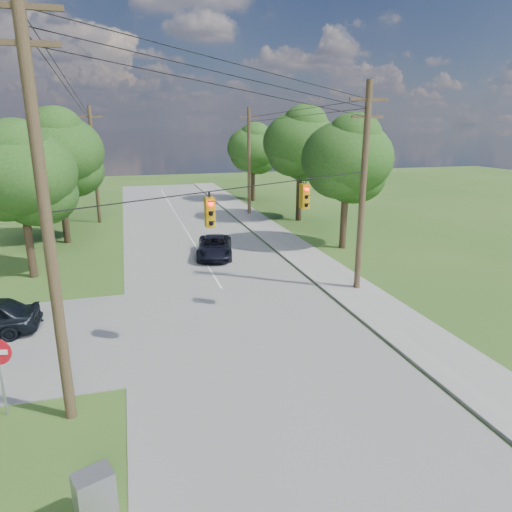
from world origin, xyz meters
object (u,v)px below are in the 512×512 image
object	(u,v)px
pole_ne	(363,186)
control_cabinet	(95,502)
pole_north_e	(249,161)
pole_north_w	(95,164)
pole_sw	(45,212)
car_main_north	(215,247)

from	to	relation	value
pole_ne	control_cabinet	bearing A→B (deg)	-136.24
pole_ne	pole_north_e	distance (m)	22.00
pole_north_w	pole_north_e	bearing A→B (deg)	0.00
pole_north_e	control_cabinet	world-z (taller)	pole_north_e
pole_sw	car_main_north	world-z (taller)	pole_sw
pole_north_e	pole_sw	bearing A→B (deg)	-114.52
pole_sw	pole_north_w	world-z (taller)	pole_sw
pole_sw	pole_north_e	distance (m)	32.55
pole_sw	pole_ne	world-z (taller)	pole_sw
pole_ne	pole_north_e	size ratio (longest dim) A/B	1.05
pole_ne	pole_north_e	bearing A→B (deg)	90.00
pole_sw	pole_ne	distance (m)	15.51
pole_ne	pole_north_w	bearing A→B (deg)	122.29
pole_north_w	car_main_north	distance (m)	16.49
pole_sw	pole_ne	xyz separation A→B (m)	(13.50, 7.60, -0.76)
pole_north_w	control_cabinet	distance (m)	34.31
pole_sw	pole_north_e	size ratio (longest dim) A/B	1.20
pole_north_e	pole_north_w	xyz separation A→B (m)	(-13.90, 0.00, 0.00)
pole_north_e	control_cabinet	xyz separation A→B (m)	(-12.53, -34.00, -4.42)
pole_north_w	control_cabinet	xyz separation A→B (m)	(1.37, -34.00, -4.42)
pole_sw	pole_north_e	bearing A→B (deg)	65.48
pole_north_e	pole_ne	bearing A→B (deg)	-90.00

